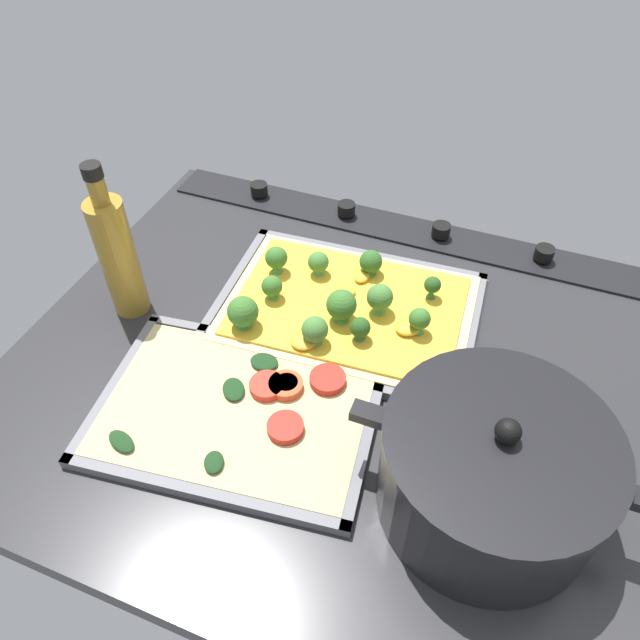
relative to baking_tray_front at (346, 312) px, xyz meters
The scene contains 8 objects.
ground_plane 9.44cm from the baking_tray_front, 91.86° to the left, with size 76.29×66.74×3.00cm, color #28282B.
stove_control_panel 20.63cm from the baking_tray_front, 90.83° to the right, with size 73.24×7.00×2.60cm.
baking_tray_front is the anchor object (origin of this frame).
broccoli_pizza 1.89cm from the baking_tray_front, 48.18° to the left, with size 33.29×24.47×5.97cm.
baking_tray_back 21.14cm from the baking_tray_front, 72.80° to the left, with size 34.24×26.17×1.30cm.
veggie_pizza_back 20.55cm from the baking_tray_front, 73.96° to the left, with size 31.56×23.50×1.90cm.
cooking_pot 30.76cm from the baking_tray_front, 136.95° to the left, with size 28.94×22.18×13.76cm.
oil_bottle 30.27cm from the baking_tray_front, 18.41° to the left, with size 4.71×4.71×21.92cm.
Camera 1 is at (-17.38, 45.81, 57.55)cm, focal length 33.98 mm.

